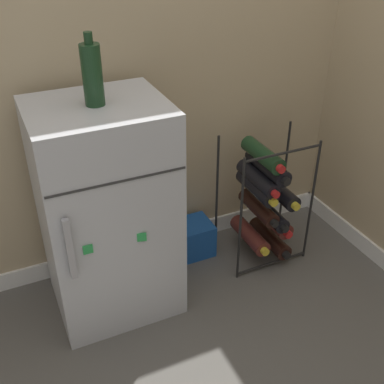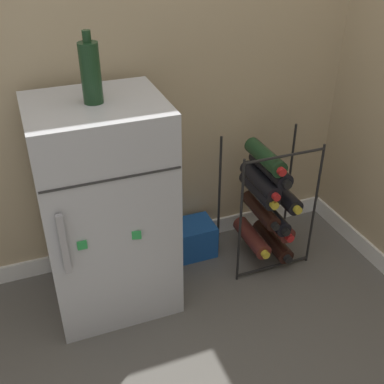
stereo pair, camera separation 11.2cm
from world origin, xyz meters
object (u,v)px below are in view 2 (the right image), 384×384
Objects in this scene: mini_fridge at (106,210)px; fridge_top_bottle at (91,72)px; wine_rack at (267,203)px; soda_box at (187,240)px.

mini_fridge is 0.58m from fridge_top_bottle.
mini_fridge reaches higher than wine_rack.
fridge_top_bottle reaches higher than soda_box.
soda_box is at bearing 20.86° from mini_fridge.
soda_box is (-0.35, 0.16, -0.23)m from wine_rack.
fridge_top_bottle reaches higher than mini_fridge.
wine_rack is at bearing 0.08° from mini_fridge.
fridge_top_bottle is (-0.77, -0.00, 0.73)m from wine_rack.
fridge_top_bottle is at bearing -159.00° from soda_box.
wine_rack is 1.06m from fridge_top_bottle.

